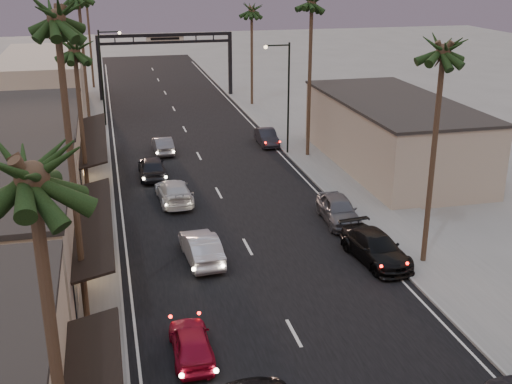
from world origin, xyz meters
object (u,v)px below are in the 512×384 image
arch (165,49)px  palm_lc (74,43)px  streetlight_left (104,70)px  palm_rc (252,6)px  palm_lb (55,7)px  oncoming_red (191,342)px  streetlight_right (285,90)px  oncoming_silver (201,247)px  palm_la (29,156)px  palm_ra (445,42)px  curbside_black (376,248)px

arch → palm_lc: palm_lc is taller
arch → streetlight_left: bearing=-120.0°
palm_rc → arch: bearing=145.1°
arch → palm_rc: palm_rc is taller
palm_lb → oncoming_red: bearing=-41.9°
streetlight_right → oncoming_silver: size_ratio=1.95×
palm_la → streetlight_left: bearing=88.0°
palm_la → palm_lc: (-0.00, 27.00, -0.97)m
palm_la → arch: bearing=82.0°
streetlight_right → oncoming_silver: (-9.67, -18.09, -4.57)m
palm_rc → oncoming_silver: 39.98m
streetlight_left → palm_ra: bearing=-65.5°
streetlight_left → palm_lc: palm_lc is taller
streetlight_right → curbside_black: size_ratio=1.72×
arch → palm_lb: bearing=-100.2°
palm_rc → palm_lc: bearing=-121.6°
streetlight_left → curbside_black: (13.12, -33.25, -4.57)m
oncoming_silver → arch: bearing=-97.4°
streetlight_right → palm_rc: palm_rc is taller
palm_lb → oncoming_red: (4.12, -3.69, -12.72)m
oncoming_red → oncoming_silver: size_ratio=0.85×
streetlight_right → palm_lc: size_ratio=0.74×
curbside_black → palm_ra: bearing=-24.2°
palm_lc → palm_ra: bearing=-34.9°
palm_lc → oncoming_red: 20.64m
oncoming_silver → oncoming_red: bearing=74.9°
arch → palm_ra: palm_ra is taller
arch → palm_rc: size_ratio=1.25×
palm_ra → oncoming_silver: size_ratio=2.86×
oncoming_silver → curbside_black: bearing=162.7°
streetlight_left → palm_lb: size_ratio=0.59×
streetlight_right → palm_ra: palm_ra is taller
palm_la → palm_lb: (-0.00, 13.00, 1.94)m
streetlight_right → oncoming_silver: bearing=-118.1°
streetlight_right → palm_lb: palm_lb is taller
arch → palm_lc: size_ratio=1.25×
palm_rc → oncoming_silver: size_ratio=2.65×
arch → palm_lc: bearing=-104.2°
palm_rc → oncoming_silver: (-11.35, -37.09, -9.71)m
streetlight_right → curbside_black: bearing=-92.0°
palm_rc → oncoming_silver: bearing=-107.0°
palm_la → curbside_black: (14.80, 15.75, -10.68)m
arch → streetlight_right: (6.92, -25.00, -0.20)m
streetlight_left → streetlight_right: bearing=-43.2°
oncoming_red → oncoming_silver: 8.78m
palm_lc → curbside_black: size_ratio=2.33×
palm_la → palm_rc: palm_la is taller
curbside_black → streetlight_left: bearing=104.7°
palm_ra → oncoming_silver: 15.85m
curbside_black → palm_lc: bearing=135.9°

